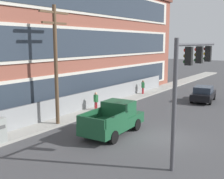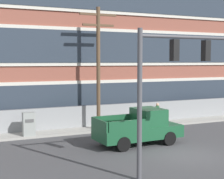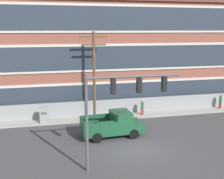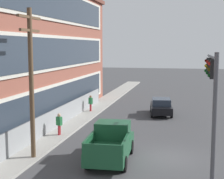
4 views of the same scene
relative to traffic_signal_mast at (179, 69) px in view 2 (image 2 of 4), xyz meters
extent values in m
plane|color=#424244|center=(2.10, 2.26, -4.48)|extent=(160.00, 160.00, 0.00)
cube|color=#9E9B93|center=(2.10, 10.29, -4.40)|extent=(80.00, 2.16, 0.16)
cube|color=brown|center=(5.35, 15.51, 1.16)|extent=(36.66, 8.28, 11.29)
cube|color=beige|center=(5.35, 11.31, -2.41)|extent=(33.73, 0.10, 2.71)
cube|color=#2D3844|center=(5.35, 11.25, -2.41)|extent=(32.27, 0.06, 2.26)
cube|color=beige|center=(5.35, 11.31, 1.35)|extent=(33.73, 0.10, 2.71)
cube|color=#2D3844|center=(5.35, 11.25, 1.35)|extent=(32.27, 0.06, 2.26)
cube|color=gray|center=(4.35, 10.85, -3.65)|extent=(30.59, 0.04, 1.66)
cylinder|color=#4C4C51|center=(4.35, 10.85, -2.83)|extent=(30.59, 0.05, 0.05)
cylinder|color=#4C4C51|center=(-1.88, 0.00, -1.43)|extent=(0.20, 0.20, 6.11)
cylinder|color=#4C4C51|center=(1.03, 0.00, 1.33)|extent=(5.82, 0.14, 0.14)
cube|color=black|center=(-0.27, 0.00, 0.78)|extent=(0.28, 0.32, 0.90)
cylinder|color=red|center=(-0.27, 0.18, 1.06)|extent=(0.04, 0.18, 0.18)
cylinder|color=#503E08|center=(-0.27, 0.18, 0.78)|extent=(0.04, 0.18, 0.18)
cylinder|color=#0A4011|center=(-0.27, 0.18, 0.50)|extent=(0.04, 0.18, 0.18)
cube|color=black|center=(1.35, 0.00, 0.78)|extent=(0.28, 0.32, 0.90)
cylinder|color=red|center=(1.35, 0.18, 1.06)|extent=(0.04, 0.18, 0.18)
cylinder|color=#503E08|center=(1.35, 0.18, 0.78)|extent=(0.04, 0.18, 0.18)
cylinder|color=#0A4011|center=(1.35, 0.18, 0.50)|extent=(0.04, 0.18, 0.18)
cube|color=#194C2D|center=(0.91, 5.25, -3.73)|extent=(5.10, 2.30, 0.70)
cube|color=#194C2D|center=(1.61, 5.28, -2.90)|extent=(1.59, 1.97, 0.96)
cube|color=#283342|center=(2.38, 5.32, -2.90)|extent=(0.14, 1.69, 0.72)
cube|color=#194C2D|center=(-0.26, 6.17, -3.10)|extent=(2.51, 0.24, 0.56)
cube|color=#194C2D|center=(-0.17, 4.23, -3.10)|extent=(2.51, 0.24, 0.56)
cube|color=#194C2D|center=(-1.55, 5.13, -3.10)|extent=(0.19, 1.99, 0.56)
cylinder|color=black|center=(2.37, 6.27, -4.08)|extent=(0.81, 0.30, 0.80)
cylinder|color=black|center=(2.46, 4.37, -4.08)|extent=(0.81, 0.30, 0.80)
cylinder|color=black|center=(-0.63, 6.13, -4.08)|extent=(0.81, 0.30, 0.80)
cylinder|color=black|center=(-0.54, 4.23, -4.08)|extent=(0.81, 0.30, 0.80)
cube|color=white|center=(3.40, 6.09, -3.63)|extent=(0.07, 0.24, 0.16)
cube|color=white|center=(3.47, 4.65, -3.63)|extent=(0.07, 0.24, 0.16)
cylinder|color=brown|center=(0.18, 9.55, -0.28)|extent=(0.26, 0.26, 8.40)
cube|color=brown|center=(0.18, 9.55, 3.42)|extent=(2.60, 0.14, 0.14)
cube|color=brown|center=(0.18, 9.55, 2.72)|extent=(2.21, 0.14, 0.14)
cube|color=#939993|center=(-4.53, 9.52, -3.67)|extent=(0.75, 0.54, 1.62)
cube|color=#515151|center=(-4.53, 9.24, -3.35)|extent=(0.52, 0.02, 0.20)
cylinder|color=maroon|center=(4.97, 9.88, -4.06)|extent=(0.14, 0.14, 0.85)
cylinder|color=maroon|center=(5.15, 9.88, -4.06)|extent=(0.14, 0.14, 0.85)
cube|color=#236B38|center=(5.06, 9.88, -3.33)|extent=(0.38, 0.46, 0.60)
sphere|color=tan|center=(5.06, 9.88, -2.91)|extent=(0.24, 0.24, 0.24)
camera|label=1|loc=(-13.60, -4.69, 1.44)|focal=45.00mm
camera|label=2|loc=(-8.42, -11.91, 0.33)|focal=55.00mm
camera|label=3|loc=(-3.99, -15.81, 4.10)|focal=45.00mm
camera|label=4|loc=(-17.12, 1.21, 1.89)|focal=55.00mm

